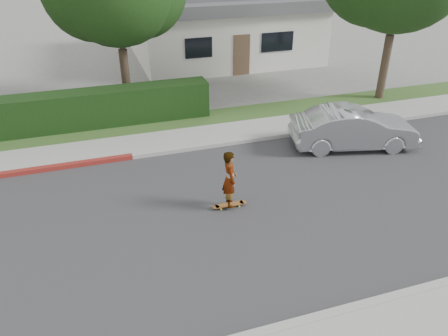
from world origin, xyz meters
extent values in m
plane|color=slate|center=(0.00, 0.00, 0.00)|extent=(120.00, 120.00, 0.00)
cube|color=#2D2D30|center=(0.00, 0.00, 0.01)|extent=(60.00, 8.00, 0.01)
cube|color=#9E9E99|center=(0.00, 4.10, 0.07)|extent=(60.00, 0.20, 0.15)
cube|color=gray|center=(0.00, 5.00, 0.06)|extent=(60.00, 1.60, 0.12)
cube|color=#2D4C1E|center=(0.00, 6.60, 0.05)|extent=(60.00, 1.60, 0.10)
cube|color=black|center=(-3.00, 7.20, 0.75)|extent=(15.00, 1.00, 1.50)
cylinder|color=#33261C|center=(1.50, 9.00, 1.26)|extent=(0.36, 0.36, 2.52)
cylinder|color=#33261C|center=(1.50, 9.00, 3.15)|extent=(0.24, 0.24, 2.10)
cylinder|color=#33261C|center=(12.50, 6.50, 1.44)|extent=(0.36, 0.36, 2.88)
cylinder|color=#33261C|center=(12.50, 6.50, 3.60)|extent=(0.24, 0.24, 2.40)
cube|color=beige|center=(8.00, 16.00, 1.50)|extent=(10.00, 8.00, 3.00)
cube|color=black|center=(5.50, 11.98, 1.60)|extent=(1.40, 0.06, 1.00)
cube|color=black|center=(9.80, 11.98, 1.60)|extent=(1.80, 0.06, 1.00)
cube|color=brown|center=(7.80, 11.98, 1.05)|extent=(0.90, 0.06, 2.10)
cylinder|color=yellow|center=(2.93, 0.21, 0.04)|extent=(0.05, 0.03, 0.05)
cylinder|color=yellow|center=(2.93, 0.36, 0.04)|extent=(0.05, 0.03, 0.05)
cylinder|color=yellow|center=(3.47, 0.20, 0.04)|extent=(0.05, 0.03, 0.05)
cylinder|color=yellow|center=(3.47, 0.35, 0.04)|extent=(0.05, 0.03, 0.05)
cube|color=silver|center=(2.93, 0.28, 0.07)|extent=(0.05, 0.16, 0.02)
cube|color=silver|center=(3.47, 0.28, 0.07)|extent=(0.05, 0.16, 0.02)
cube|color=brown|center=(3.20, 0.28, 0.09)|extent=(0.80, 0.21, 0.02)
cylinder|color=brown|center=(2.80, 0.29, 0.09)|extent=(0.20, 0.20, 0.02)
cylinder|color=brown|center=(3.60, 0.27, 0.09)|extent=(0.20, 0.20, 0.02)
imported|color=white|center=(3.20, 0.28, 0.92)|extent=(0.45, 0.63, 1.64)
imported|color=#AFB2B7|center=(8.58, 2.60, 0.72)|extent=(4.59, 2.49, 1.43)
camera|label=1|loc=(-0.10, -9.37, 6.91)|focal=35.00mm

